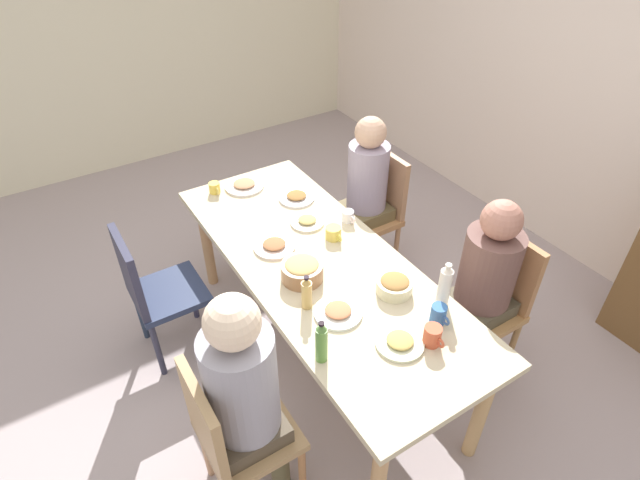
{
  "coord_description": "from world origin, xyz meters",
  "views": [
    {
      "loc": [
        1.78,
        -1.12,
        2.52
      ],
      "look_at": [
        0.0,
        0.0,
        0.89
      ],
      "focal_mm": 28.64,
      "sensor_mm": 36.0,
      "label": 1
    }
  ],
  "objects_px": {
    "chair_3": "(231,434)",
    "bottle_1": "(445,285)",
    "person_1": "(485,277)",
    "plate_4": "(297,197)",
    "bowl_1": "(302,270)",
    "chair_0": "(375,207)",
    "chair_2": "(154,289)",
    "bowl_0": "(394,285)",
    "bottle_2": "(307,293)",
    "bottle_0": "(321,342)",
    "plate_0": "(274,246)",
    "person_0": "(366,186)",
    "plate_2": "(400,342)",
    "cup_4": "(334,233)",
    "person_3": "(245,389)",
    "cup_1": "(215,188)",
    "plate_5": "(307,221)",
    "plate_3": "(244,185)",
    "cup_0": "(433,336)",
    "dining_table": "(320,273)",
    "cup_3": "(348,216)",
    "chair_1": "(490,297)",
    "plate_1": "(338,312)",
    "cup_2": "(439,315)"
  },
  "relations": [
    {
      "from": "cup_3",
      "to": "bowl_0",
      "type": "bearing_deg",
      "value": -13.52
    },
    {
      "from": "plate_4",
      "to": "cup_1",
      "type": "height_order",
      "value": "cup_1"
    },
    {
      "from": "cup_3",
      "to": "bottle_2",
      "type": "height_order",
      "value": "bottle_2"
    },
    {
      "from": "cup_4",
      "to": "plate_5",
      "type": "bearing_deg",
      "value": -165.92
    },
    {
      "from": "dining_table",
      "to": "person_1",
      "type": "bearing_deg",
      "value": 52.5
    },
    {
      "from": "person_1",
      "to": "chair_3",
      "type": "xyz_separation_m",
      "value": [
        -0.0,
        -1.49,
        -0.2
      ]
    },
    {
      "from": "chair_0",
      "to": "chair_3",
      "type": "xyz_separation_m",
      "value": [
        1.07,
        -1.58,
        0.0
      ]
    },
    {
      "from": "plate_0",
      "to": "bowl_1",
      "type": "height_order",
      "value": "bowl_1"
    },
    {
      "from": "plate_3",
      "to": "cup_4",
      "type": "distance_m",
      "value": 0.8
    },
    {
      "from": "plate_1",
      "to": "cup_0",
      "type": "height_order",
      "value": "cup_0"
    },
    {
      "from": "person_3",
      "to": "cup_3",
      "type": "xyz_separation_m",
      "value": [
        -0.77,
        1.04,
        0.02
      ]
    },
    {
      "from": "bowl_0",
      "to": "bottle_2",
      "type": "xyz_separation_m",
      "value": [
        -0.14,
        -0.42,
        0.05
      ]
    },
    {
      "from": "plate_4",
      "to": "bottle_2",
      "type": "relative_size",
      "value": 1.18
    },
    {
      "from": "chair_0",
      "to": "bottle_0",
      "type": "height_order",
      "value": "bottle_0"
    },
    {
      "from": "person_3",
      "to": "cup_4",
      "type": "distance_m",
      "value": 1.11
    },
    {
      "from": "bottle_2",
      "to": "bottle_0",
      "type": "bearing_deg",
      "value": -19.87
    },
    {
      "from": "cup_0",
      "to": "bottle_0",
      "type": "distance_m",
      "value": 0.51
    },
    {
      "from": "chair_1",
      "to": "plate_0",
      "type": "xyz_separation_m",
      "value": [
        -0.78,
        -0.94,
        0.25
      ]
    },
    {
      "from": "person_1",
      "to": "bowl_1",
      "type": "xyz_separation_m",
      "value": [
        -0.48,
        -0.85,
        0.09
      ]
    },
    {
      "from": "cup_3",
      "to": "cup_4",
      "type": "relative_size",
      "value": 0.85
    },
    {
      "from": "cup_0",
      "to": "bottle_1",
      "type": "distance_m",
      "value": 0.28
    },
    {
      "from": "bowl_0",
      "to": "chair_3",
      "type": "bearing_deg",
      "value": -81.67
    },
    {
      "from": "bowl_0",
      "to": "chair_2",
      "type": "bearing_deg",
      "value": -133.39
    },
    {
      "from": "plate_2",
      "to": "bottle_1",
      "type": "distance_m",
      "value": 0.37
    },
    {
      "from": "dining_table",
      "to": "bottle_0",
      "type": "height_order",
      "value": "bottle_0"
    },
    {
      "from": "chair_0",
      "to": "plate_3",
      "type": "relative_size",
      "value": 3.51
    },
    {
      "from": "plate_3",
      "to": "cup_1",
      "type": "relative_size",
      "value": 2.41
    },
    {
      "from": "chair_3",
      "to": "plate_0",
      "type": "distance_m",
      "value": 1.04
    },
    {
      "from": "person_1",
      "to": "chair_2",
      "type": "height_order",
      "value": "person_1"
    },
    {
      "from": "person_0",
      "to": "plate_2",
      "type": "relative_size",
      "value": 5.38
    },
    {
      "from": "plate_0",
      "to": "cup_0",
      "type": "height_order",
      "value": "cup_0"
    },
    {
      "from": "plate_4",
      "to": "cup_2",
      "type": "height_order",
      "value": "cup_2"
    },
    {
      "from": "chair_2",
      "to": "bowl_1",
      "type": "xyz_separation_m",
      "value": [
        0.6,
        0.64,
        0.29
      ]
    },
    {
      "from": "cup_3",
      "to": "cup_4",
      "type": "bearing_deg",
      "value": -60.58
    },
    {
      "from": "cup_3",
      "to": "cup_4",
      "type": "height_order",
      "value": "cup_4"
    },
    {
      "from": "plate_0",
      "to": "cup_0",
      "type": "xyz_separation_m",
      "value": [
        0.99,
        0.27,
        0.04
      ]
    },
    {
      "from": "person_3",
      "to": "plate_1",
      "type": "bearing_deg",
      "value": 106.12
    },
    {
      "from": "chair_2",
      "to": "bottle_2",
      "type": "relative_size",
      "value": 4.66
    },
    {
      "from": "person_1",
      "to": "plate_2",
      "type": "distance_m",
      "value": 0.72
    },
    {
      "from": "chair_1",
      "to": "plate_1",
      "type": "height_order",
      "value": "chair_1"
    },
    {
      "from": "chair_3",
      "to": "cup_4",
      "type": "xyz_separation_m",
      "value": [
        -0.67,
        0.97,
        0.27
      ]
    },
    {
      "from": "person_3",
      "to": "cup_1",
      "type": "xyz_separation_m",
      "value": [
        -1.49,
        0.5,
        0.02
      ]
    },
    {
      "from": "person_3",
      "to": "chair_3",
      "type": "bearing_deg",
      "value": -90.0
    },
    {
      "from": "chair_2",
      "to": "plate_5",
      "type": "bearing_deg",
      "value": 78.09
    },
    {
      "from": "person_1",
      "to": "plate_4",
      "type": "distance_m",
      "value": 1.25
    },
    {
      "from": "person_1",
      "to": "cup_0",
      "type": "distance_m",
      "value": 0.62
    },
    {
      "from": "cup_2",
      "to": "plate_4",
      "type": "bearing_deg",
      "value": -178.56
    },
    {
      "from": "chair_3",
      "to": "bottle_1",
      "type": "relative_size",
      "value": 3.6
    },
    {
      "from": "dining_table",
      "to": "cup_1",
      "type": "relative_size",
      "value": 20.21
    },
    {
      "from": "chair_2",
      "to": "chair_3",
      "type": "relative_size",
      "value": 1.0
    }
  ]
}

